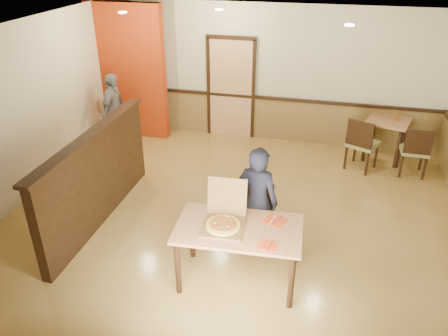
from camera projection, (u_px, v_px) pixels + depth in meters
The scene contains 24 objects.
floor at pixel (230, 229), 6.60m from camera, with size 7.00×7.00×0.00m, color #B89147.
ceiling at pixel (232, 40), 5.29m from camera, with size 7.00×7.00×0.00m, color black.
wall_back at pixel (269, 75), 8.94m from camera, with size 7.00×7.00×0.00m, color beige.
wall_left at pixel (9, 121), 6.69m from camera, with size 7.00×7.00×0.00m, color beige.
wainscot_back at pixel (267, 119), 9.36m from camera, with size 7.00×0.04×0.90m, color olive.
chair_rail_back at pixel (268, 98), 9.12m from camera, with size 7.00×0.06×0.06m, color black.
back_door at pixel (231, 89), 9.24m from camera, with size 0.90×0.06×2.10m, color tan.
booth_partition at pixel (97, 177), 6.51m from camera, with size 0.20×3.10×1.44m.
red_accent_panel at pixel (129, 72), 9.13m from camera, with size 1.60×0.20×2.78m, color #A12E0B.
spot_a at pixel (122, 12), 7.33m from camera, with size 0.14×0.14×0.02m, color #FFEDB2.
spot_b at pixel (219, 10), 7.61m from camera, with size 0.14×0.14×0.02m, color #FFEDB2.
spot_c at pixel (350, 25), 6.28m from camera, with size 0.14×0.14×0.02m, color #FFEDB2.
main_table at pixel (238, 235), 5.30m from camera, with size 1.57×0.96×0.81m.
diner_chair at pixel (257, 214), 6.09m from camera, with size 0.48×0.48×0.89m.
side_chair_left at pixel (362, 142), 8.01m from camera, with size 0.67×0.67×1.03m.
side_chair_right at pixel (415, 149), 7.83m from camera, with size 0.48×0.48×0.97m.
side_table at pixel (387, 129), 8.41m from camera, with size 0.94×0.94×0.81m.
diner at pixel (257, 201), 5.82m from camera, with size 0.58×0.38×1.58m, color black.
passerby at pixel (114, 111), 8.90m from camera, with size 0.90×0.37×1.53m, color gray.
pizza_box at pixel (224, 221), 5.25m from camera, with size 0.53×0.61×0.52m.
pizza at pixel (223, 225), 5.21m from camera, with size 0.41×0.41×0.03m, color #E5C553.
napkin_near at pixel (268, 245), 4.94m from camera, with size 0.22×0.22×0.01m.
napkin_far at pixel (275, 221), 5.37m from camera, with size 0.31×0.31×0.01m.
condiment at pixel (395, 117), 8.26m from camera, with size 0.05×0.05×0.14m, color brown.
Camera 1 is at (1.21, -5.26, 3.91)m, focal length 35.00 mm.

